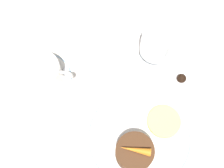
{
  "coord_description": "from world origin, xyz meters",
  "views": [
    {
      "loc": [
        -0.03,
        -0.17,
        0.67
      ],
      "look_at": [
        -0.05,
        0.09,
        0.04
      ],
      "focal_mm": 50.0,
      "sensor_mm": 36.0,
      "label": 1
    }
  ],
  "objects_px": {
    "dinner_plate": "(139,137)",
    "wine_glass": "(157,44)",
    "dessert_cake": "(135,152)",
    "coffee_cup": "(42,74)",
    "fork": "(60,121)"
  },
  "relations": [
    {
      "from": "dinner_plate",
      "to": "wine_glass",
      "type": "relative_size",
      "value": 2.15
    },
    {
      "from": "dinner_plate",
      "to": "wine_glass",
      "type": "height_order",
      "value": "wine_glass"
    },
    {
      "from": "fork",
      "to": "dinner_plate",
      "type": "bearing_deg",
      "value": -7.24
    },
    {
      "from": "coffee_cup",
      "to": "fork",
      "type": "xyz_separation_m",
      "value": [
        0.05,
        -0.09,
        -0.04
      ]
    },
    {
      "from": "wine_glass",
      "to": "fork",
      "type": "relative_size",
      "value": 0.58
    },
    {
      "from": "coffee_cup",
      "to": "wine_glass",
      "type": "bearing_deg",
      "value": 17.97
    },
    {
      "from": "coffee_cup",
      "to": "dessert_cake",
      "type": "xyz_separation_m",
      "value": [
        0.21,
        -0.15,
        -0.01
      ]
    },
    {
      "from": "dessert_cake",
      "to": "dinner_plate",
      "type": "bearing_deg",
      "value": 76.05
    },
    {
      "from": "wine_glass",
      "to": "coffee_cup",
      "type": "bearing_deg",
      "value": -162.03
    },
    {
      "from": "coffee_cup",
      "to": "dinner_plate",
      "type": "bearing_deg",
      "value": -27.6
    },
    {
      "from": "dinner_plate",
      "to": "wine_glass",
      "type": "xyz_separation_m",
      "value": [
        0.03,
        0.2,
        0.06
      ]
    },
    {
      "from": "dinner_plate",
      "to": "coffee_cup",
      "type": "height_order",
      "value": "coffee_cup"
    },
    {
      "from": "dinner_plate",
      "to": "dessert_cake",
      "type": "xyz_separation_m",
      "value": [
        -0.01,
        -0.04,
        0.02
      ]
    },
    {
      "from": "coffee_cup",
      "to": "dessert_cake",
      "type": "bearing_deg",
      "value": -35.8
    },
    {
      "from": "dessert_cake",
      "to": "coffee_cup",
      "type": "bearing_deg",
      "value": 144.2
    }
  ]
}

